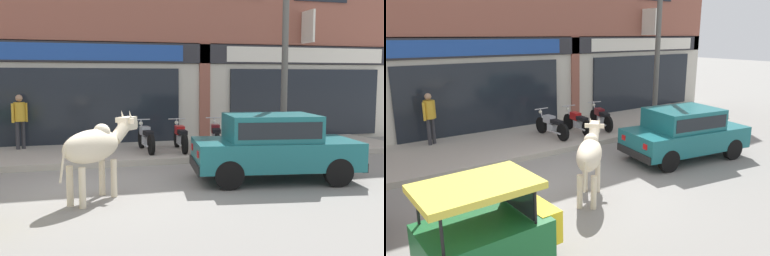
{
  "view_description": "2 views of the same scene",
  "coord_description": "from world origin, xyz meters",
  "views": [
    {
      "loc": [
        -0.57,
        -9.05,
        2.25
      ],
      "look_at": [
        2.16,
        1.0,
        1.08
      ],
      "focal_mm": 42.0,
      "sensor_mm": 36.0,
      "label": 1
    },
    {
      "loc": [
        -4.72,
        -6.84,
        3.47
      ],
      "look_at": [
        0.79,
        1.0,
        1.07
      ],
      "focal_mm": 35.0,
      "sensor_mm": 36.0,
      "label": 2
    }
  ],
  "objects": [
    {
      "name": "cow",
      "position": [
        -0.15,
        -0.78,
        1.01
      ],
      "size": [
        1.64,
        1.71,
        1.61
      ],
      "color": "beige",
      "rests_on": "ground"
    },
    {
      "name": "motorcycle_0",
      "position": [
        1.48,
        3.51,
        0.55
      ],
      "size": [
        0.52,
        1.81,
        0.88
      ],
      "color": "black",
      "rests_on": "sidewalk"
    },
    {
      "name": "car_0",
      "position": [
        3.68,
        -0.15,
        0.81
      ],
      "size": [
        3.77,
        2.1,
        1.46
      ],
      "color": "black",
      "rests_on": "ground"
    },
    {
      "name": "motorcycle_1",
      "position": [
        2.48,
        3.42,
        0.55
      ],
      "size": [
        0.52,
        1.81,
        0.88
      ],
      "color": "black",
      "rests_on": "sidewalk"
    },
    {
      "name": "utility_pole",
      "position": [
        5.26,
        2.5,
        3.12
      ],
      "size": [
        0.18,
        0.18,
        5.92
      ],
      "primitive_type": "cylinder",
      "color": "#595651",
      "rests_on": "sidewalk"
    },
    {
      "name": "motorcycle_2",
      "position": [
        3.57,
        3.51,
        0.55
      ],
      "size": [
        0.69,
        1.78,
        0.88
      ],
      "color": "black",
      "rests_on": "sidewalk"
    },
    {
      "name": "ground_plane",
      "position": [
        0.0,
        0.0,
        0.0
      ],
      "size": [
        90.0,
        90.0,
        0.0
      ],
      "primitive_type": "plane",
      "color": "gray"
    },
    {
      "name": "pedestrian",
      "position": [
        -2.01,
        4.89,
        1.14
      ],
      "size": [
        0.43,
        0.32,
        1.6
      ],
      "color": "#2D2D33",
      "rests_on": "sidewalk"
    },
    {
      "name": "sidewalk",
      "position": [
        0.0,
        3.88,
        0.08
      ],
      "size": [
        19.0,
        3.35,
        0.16
      ],
      "primitive_type": "cube",
      "color": "#A8A093",
      "rests_on": "ground"
    },
    {
      "name": "shop_building",
      "position": [
        0.0,
        5.81,
        4.31
      ],
      "size": [
        23.0,
        1.4,
        9.06
      ],
      "color": "#8E5142",
      "rests_on": "ground"
    }
  ]
}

